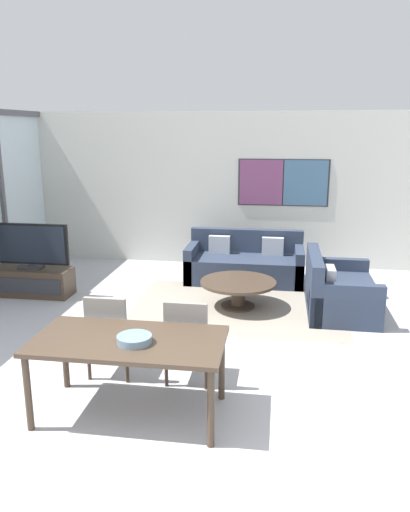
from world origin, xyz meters
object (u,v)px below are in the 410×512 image
(dining_table, at_px, (129,347))
(fruit_bowl, at_px, (134,339))
(sofa_main, at_px, (245,264))
(dining_chair_left, at_px, (110,330))
(tv_console, at_px, (32,282))
(dining_chair_centre, at_px, (188,335))
(coffee_table, at_px, (238,287))
(sofa_side, at_px, (335,293))
(television, at_px, (29,246))

(dining_table, bearing_deg, fruit_bowl, -45.49)
(sofa_main, height_order, dining_chair_left, dining_chair_left)
(tv_console, xyz_separation_m, dining_chair_centre, (2.87, -2.33, 0.29))
(tv_console, distance_m, fruit_bowl, 4.01)
(coffee_table, bearing_deg, dining_chair_centre, -97.82)
(dining_chair_centre, bearing_deg, coffee_table, 82.18)
(sofa_main, height_order, dining_chair_centre, dining_chair_centre)
(sofa_side, height_order, dining_chair_left, dining_chair_left)
(dining_table, relative_size, fruit_bowl, 5.56)
(coffee_table, bearing_deg, dining_table, -103.81)
(dining_table, distance_m, dining_chair_centre, 0.78)
(television, bearing_deg, dining_chair_centre, -39.03)
(coffee_table, bearing_deg, dining_chair_left, -116.57)
(coffee_table, xyz_separation_m, fruit_bowl, (-0.64, -2.98, 0.47))
(sofa_side, xyz_separation_m, dining_table, (-2.06, -2.94, 0.38))
(dining_table, bearing_deg, dining_chair_left, 121.18)
(sofa_main, distance_m, sofa_side, 1.89)
(dining_chair_left, distance_m, dining_chair_centre, 0.81)
(tv_console, bearing_deg, coffee_table, -1.38)
(television, relative_size, fruit_bowl, 4.16)
(tv_console, relative_size, dining_chair_centre, 1.38)
(coffee_table, height_order, dining_table, dining_table)
(television, bearing_deg, sofa_side, -0.47)
(sofa_main, bearing_deg, tv_console, -157.95)
(coffee_table, xyz_separation_m, dining_chair_left, (-1.12, -2.23, 0.21))
(sofa_main, xyz_separation_m, fruit_bowl, (-0.64, -4.34, 0.49))
(television, height_order, dining_chair_centre, television)
(sofa_side, relative_size, fruit_bowl, 4.77)
(sofa_main, relative_size, dining_chair_left, 2.16)
(dining_table, height_order, fruit_bowl, fruit_bowl)
(dining_table, distance_m, dining_chair_left, 0.79)
(television, height_order, sofa_main, television)
(tv_console, bearing_deg, sofa_side, -0.46)
(sofa_main, xyz_separation_m, sofa_side, (1.35, -1.32, -0.00))
(dining_table, xyz_separation_m, fruit_bowl, (0.08, -0.08, 0.11))
(tv_console, relative_size, sofa_side, 0.86)
(fruit_bowl, bearing_deg, dining_table, 134.51)
(sofa_side, xyz_separation_m, coffee_table, (-1.35, -0.04, 0.02))
(dining_table, bearing_deg, sofa_side, 54.92)
(sofa_main, bearing_deg, fruit_bowl, -98.34)
(dining_table, bearing_deg, television, 129.64)
(tv_console, height_order, television, television)
(coffee_table, relative_size, dining_chair_left, 1.22)
(tv_console, distance_m, coffee_table, 3.18)
(sofa_side, bearing_deg, dining_chair_left, 132.63)
(tv_console, xyz_separation_m, sofa_side, (4.53, -0.04, 0.06))
(television, relative_size, dining_chair_left, 1.40)
(dining_chair_left, distance_m, fruit_bowl, 0.92)
(fruit_bowl, bearing_deg, television, 129.77)
(dining_table, relative_size, dining_chair_centre, 1.88)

